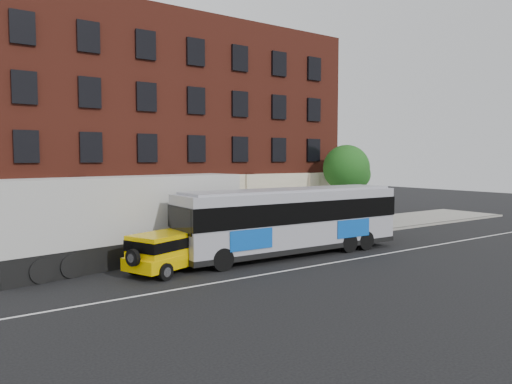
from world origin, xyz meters
TOP-DOWN VIEW (x-y plane):
  - ground at (0.00, 0.00)m, footprint 120.00×120.00m
  - sidewalk at (0.00, 9.00)m, footprint 60.00×6.00m
  - kerb at (0.00, 6.00)m, footprint 60.00×0.25m
  - lane_line at (0.00, 0.50)m, footprint 60.00×0.12m
  - building at (-0.01, 16.92)m, footprint 30.00×12.10m
  - sign_pole at (-8.50, 6.15)m, footprint 0.30×0.20m
  - street_tree at (13.54, 9.48)m, footprint 3.60×3.60m
  - city_bus at (3.01, 3.30)m, footprint 13.39×3.21m
  - yellow_suv at (-4.21, 3.42)m, footprint 5.03×3.46m
  - shipping_container at (-4.91, 6.80)m, footprint 13.37×4.90m

SIDE VIEW (x-z plane):
  - ground at x=0.00m, z-range 0.00..0.00m
  - lane_line at x=0.00m, z-range 0.00..0.01m
  - sidewalk at x=0.00m, z-range 0.00..0.15m
  - kerb at x=0.00m, z-range 0.00..0.15m
  - yellow_suv at x=-4.21m, z-range 0.14..2.02m
  - sign_pole at x=-8.50m, z-range 0.20..2.70m
  - city_bus at x=3.01m, z-range 0.19..3.84m
  - shipping_container at x=-4.91m, z-range -0.02..4.35m
  - street_tree at x=13.54m, z-range 1.31..7.51m
  - building at x=-0.01m, z-range 0.08..15.08m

